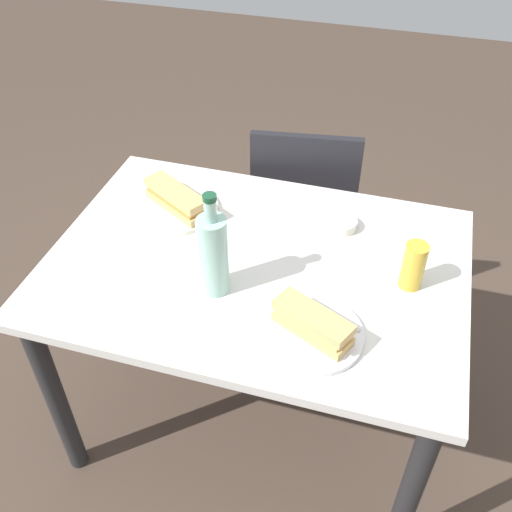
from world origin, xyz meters
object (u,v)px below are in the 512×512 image
water_bottle (213,254)px  dining_table (256,290)px  knife_near (190,197)px  baguette_sandwich_far (313,323)px  baguette_sandwich_near (176,198)px  chair_far (303,208)px  beer_glass (413,266)px  olive_bowl (341,224)px  knife_far (322,317)px  plate_near (177,209)px  plate_far (312,334)px

water_bottle → dining_table: bearing=61.0°
knife_near → baguette_sandwich_far: baguette_sandwich_far is taller
baguette_sandwich_near → water_bottle: 0.38m
dining_table → knife_near: knife_near is taller
chair_far → baguette_sandwich_near: 0.63m
dining_table → water_bottle: water_bottle is taller
chair_far → beer_glass: (0.41, -0.59, 0.31)m
olive_bowl → dining_table: bearing=-132.9°
chair_far → water_bottle: (-0.09, -0.75, 0.37)m
knife_near → olive_bowl: olive_bowl is taller
baguette_sandwich_near → knife_far: 0.62m
water_bottle → knife_near: bearing=120.6°
dining_table → baguette_sandwich_near: size_ratio=4.99×
plate_near → water_bottle: 0.39m
plate_far → plate_near: bearing=143.0°
knife_far → olive_bowl: bearing=92.9°
baguette_sandwich_near → knife_far: baguette_sandwich_near is taller
plate_far → water_bottle: bearing=161.8°
water_bottle → baguette_sandwich_near: bearing=128.0°
water_bottle → beer_glass: size_ratio=2.22×
baguette_sandwich_near → olive_bowl: 0.51m
knife_near → water_bottle: 0.42m
beer_glass → water_bottle: bearing=-162.2°
chair_far → baguette_sandwich_far: 0.91m
water_bottle → beer_glass: bearing=17.8°
chair_far → olive_bowl: bearing=-64.1°
knife_far → olive_bowl: olive_bowl is taller
dining_table → knife_near: 0.38m
knife_near → baguette_sandwich_far: (0.49, -0.44, 0.03)m
baguette_sandwich_far → knife_far: bearing=76.0°
baguette_sandwich_far → olive_bowl: size_ratio=2.22×
dining_table → water_bottle: bearing=-119.0°
plate_far → knife_far: size_ratio=1.44×
knife_near → beer_glass: (0.71, -0.19, 0.05)m
baguette_sandwich_near → water_bottle: (0.23, -0.29, 0.07)m
chair_far → baguette_sandwich_near: (-0.32, -0.45, 0.29)m
baguette_sandwich_near → knife_far: (0.53, -0.33, -0.03)m
baguette_sandwich_far → knife_near: bearing=137.9°
dining_table → knife_near: size_ratio=8.42×
baguette_sandwich_near → knife_near: size_ratio=1.69×
beer_glass → olive_bowl: beer_glass is taller
baguette_sandwich_near → knife_far: bearing=-32.2°
baguette_sandwich_far → olive_bowl: (-0.01, 0.45, -0.03)m
baguette_sandwich_near → plate_far: (0.51, -0.39, -0.04)m
beer_glass → plate_near: bearing=169.7°
dining_table → baguette_sandwich_far: baguette_sandwich_far is taller
olive_bowl → beer_glass: bearing=-41.1°
baguette_sandwich_near → beer_glass: bearing=-10.3°
dining_table → plate_far: (0.21, -0.23, 0.12)m
baguette_sandwich_near → plate_near: bearing=90.0°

